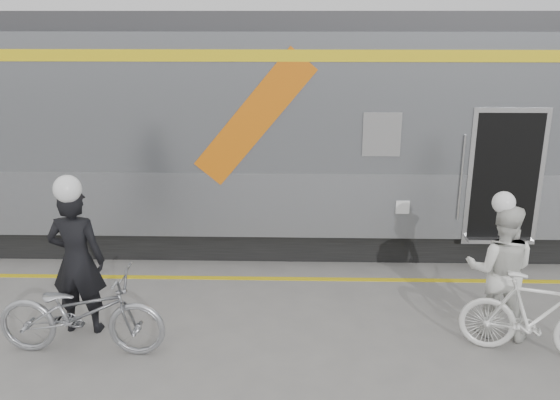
{
  "coord_description": "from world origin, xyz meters",
  "views": [
    {
      "loc": [
        0.35,
        -6.51,
        4.06
      ],
      "look_at": [
        0.14,
        1.6,
        1.5
      ],
      "focal_mm": 38.0,
      "sensor_mm": 36.0,
      "label": 1
    }
  ],
  "objects_px": {
    "bicycle_left": "(81,312)",
    "bicycle_right": "(536,316)",
    "man": "(77,261)",
    "woman": "(500,271)"
  },
  "relations": [
    {
      "from": "bicycle_left",
      "to": "bicycle_right",
      "type": "height_order",
      "value": "bicycle_left"
    },
    {
      "from": "man",
      "to": "bicycle_left",
      "type": "relative_size",
      "value": 0.95
    },
    {
      "from": "man",
      "to": "bicycle_left",
      "type": "xyz_separation_m",
      "value": [
        0.2,
        -0.55,
        -0.45
      ]
    },
    {
      "from": "man",
      "to": "bicycle_left",
      "type": "height_order",
      "value": "man"
    },
    {
      "from": "woman",
      "to": "bicycle_right",
      "type": "height_order",
      "value": "woman"
    },
    {
      "from": "bicycle_right",
      "to": "man",
      "type": "bearing_deg",
      "value": 101.93
    },
    {
      "from": "bicycle_left",
      "to": "woman",
      "type": "relative_size",
      "value": 1.16
    },
    {
      "from": "man",
      "to": "woman",
      "type": "relative_size",
      "value": 1.11
    },
    {
      "from": "man",
      "to": "bicycle_right",
      "type": "bearing_deg",
      "value": 176.95
    },
    {
      "from": "man",
      "to": "woman",
      "type": "xyz_separation_m",
      "value": [
        5.47,
        0.06,
        -0.1
      ]
    }
  ]
}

